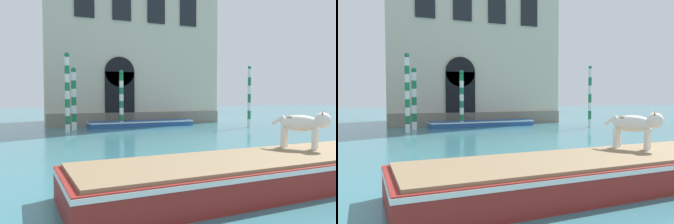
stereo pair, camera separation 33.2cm
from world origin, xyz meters
The scene contains 7 objects.
boat_foreground centered at (-1.42, 6.34, 0.35)m, with size 8.71×2.67×0.66m.
dog_on_deck centered at (-0.25, 6.75, 1.23)m, with size 0.90×1.12×0.88m.
boat_moored_near_palazzo centered at (0.04, 20.68, 0.19)m, with size 6.74×1.73×0.36m.
mooring_pole_0 centered at (-4.18, 19.81, 1.77)m, with size 0.29×0.29×3.51m.
mooring_pole_1 centered at (5.93, 17.58, 1.89)m, with size 0.20×0.20×3.75m.
mooring_pole_2 centered at (-4.62, 18.58, 2.10)m, with size 0.26×0.26×4.16m.
mooring_pole_3 centered at (-1.40, 20.11, 1.76)m, with size 0.26×0.26×3.47m.
Camera 1 is at (-5.98, 0.84, 1.86)m, focal length 35.00 mm.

